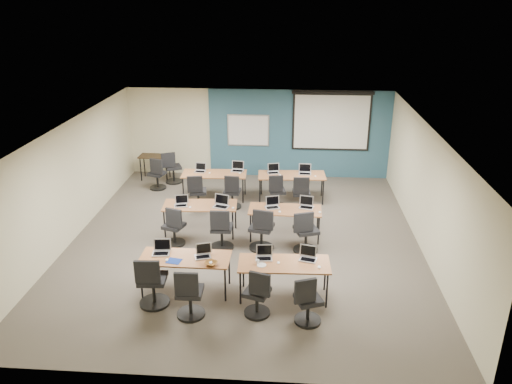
# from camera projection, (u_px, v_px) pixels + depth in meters

# --- Properties ---
(floor) EXTENTS (8.00, 9.00, 0.02)m
(floor) POSITION_uv_depth(u_px,v_px,m) (245.00, 240.00, 11.64)
(floor) COLOR #6B6354
(floor) RESTS_ON ground
(ceiling) EXTENTS (8.00, 9.00, 0.02)m
(ceiling) POSITION_uv_depth(u_px,v_px,m) (244.00, 127.00, 10.63)
(ceiling) COLOR white
(ceiling) RESTS_ON ground
(wall_back) EXTENTS (8.00, 0.04, 2.70)m
(wall_back) POSITION_uv_depth(u_px,v_px,m) (258.00, 133.00, 15.30)
(wall_back) COLOR beige
(wall_back) RESTS_ON ground
(wall_front) EXTENTS (8.00, 0.04, 2.70)m
(wall_front) POSITION_uv_depth(u_px,v_px,m) (214.00, 303.00, 6.98)
(wall_front) COLOR beige
(wall_front) RESTS_ON ground
(wall_left) EXTENTS (0.04, 9.00, 2.70)m
(wall_left) POSITION_uv_depth(u_px,v_px,m) (71.00, 182.00, 11.41)
(wall_left) COLOR beige
(wall_left) RESTS_ON ground
(wall_right) EXTENTS (0.04, 9.00, 2.70)m
(wall_right) POSITION_uv_depth(u_px,v_px,m) (427.00, 191.00, 10.87)
(wall_right) COLOR beige
(wall_right) RESTS_ON ground
(blue_accent_panel) EXTENTS (5.50, 0.04, 2.70)m
(blue_accent_panel) POSITION_uv_depth(u_px,v_px,m) (299.00, 134.00, 15.19)
(blue_accent_panel) COLOR #3D5977
(blue_accent_panel) RESTS_ON wall_back
(whiteboard) EXTENTS (1.28, 0.03, 0.98)m
(whiteboard) POSITION_uv_depth(u_px,v_px,m) (248.00, 130.00, 15.21)
(whiteboard) COLOR #B0B8BD
(whiteboard) RESTS_ON wall_back
(projector_screen) EXTENTS (2.40, 0.10, 1.82)m
(projector_screen) POSITION_uv_depth(u_px,v_px,m) (332.00, 118.00, 14.86)
(projector_screen) COLOR black
(projector_screen) RESTS_ON wall_back
(training_table_front_left) EXTENTS (1.71, 0.71, 0.73)m
(training_table_front_left) POSITION_uv_depth(u_px,v_px,m) (185.00, 259.00, 9.44)
(training_table_front_left) COLOR brown
(training_table_front_left) RESTS_ON floor
(training_table_front_right) EXTENTS (1.70, 0.71, 0.73)m
(training_table_front_right) POSITION_uv_depth(u_px,v_px,m) (284.00, 265.00, 9.24)
(training_table_front_right) COLOR #A0622F
(training_table_front_right) RESTS_ON floor
(training_table_mid_left) EXTENTS (1.73, 0.72, 0.73)m
(training_table_mid_left) POSITION_uv_depth(u_px,v_px,m) (200.00, 207.00, 11.76)
(training_table_mid_left) COLOR olive
(training_table_mid_left) RESTS_ON floor
(training_table_mid_right) EXTENTS (1.68, 0.70, 0.73)m
(training_table_mid_right) POSITION_uv_depth(u_px,v_px,m) (285.00, 211.00, 11.52)
(training_table_mid_right) COLOR olive
(training_table_mid_right) RESTS_ON floor
(training_table_back_left) EXTENTS (1.77, 0.74, 0.73)m
(training_table_back_left) POSITION_uv_depth(u_px,v_px,m) (214.00, 175.00, 13.77)
(training_table_back_left) COLOR #A16F32
(training_table_back_left) RESTS_ON floor
(training_table_back_right) EXTENTS (1.83, 0.76, 0.73)m
(training_table_back_right) POSITION_uv_depth(u_px,v_px,m) (292.00, 176.00, 13.67)
(training_table_back_right) COLOR #A16A47
(training_table_back_right) RESTS_ON floor
(laptop_0) EXTENTS (0.33, 0.28, 0.25)m
(laptop_0) POSITION_uv_depth(u_px,v_px,m) (162.00, 250.00, 9.56)
(laptop_0) COLOR #B0B0B2
(laptop_0) RESTS_ON training_table_front_left
(mouse_0) EXTENTS (0.06, 0.09, 0.03)m
(mouse_0) POSITION_uv_depth(u_px,v_px,m) (167.00, 260.00, 9.31)
(mouse_0) COLOR white
(mouse_0) RESTS_ON training_table_front_left
(task_chair_0) EXTENTS (0.56, 0.56, 1.03)m
(task_chair_0) POSITION_uv_depth(u_px,v_px,m) (152.00, 285.00, 9.07)
(task_chair_0) COLOR black
(task_chair_0) RESTS_ON floor
(laptop_1) EXTENTS (0.30, 0.26, 0.23)m
(laptop_1) POSITION_uv_depth(u_px,v_px,m) (203.00, 253.00, 9.44)
(laptop_1) COLOR silver
(laptop_1) RESTS_ON training_table_front_left
(mouse_1) EXTENTS (0.09, 0.12, 0.04)m
(mouse_1) POSITION_uv_depth(u_px,v_px,m) (211.00, 262.00, 9.22)
(mouse_1) COLOR white
(mouse_1) RESTS_ON training_table_front_left
(task_chair_1) EXTENTS (0.51, 0.51, 0.99)m
(task_chair_1) POSITION_uv_depth(u_px,v_px,m) (189.00, 297.00, 8.75)
(task_chair_1) COLOR black
(task_chair_1) RESTS_ON floor
(laptop_2) EXTENTS (0.31, 0.26, 0.24)m
(laptop_2) POSITION_uv_depth(u_px,v_px,m) (264.00, 255.00, 9.37)
(laptop_2) COLOR silver
(laptop_2) RESTS_ON training_table_front_right
(mouse_2) EXTENTS (0.06, 0.10, 0.03)m
(mouse_2) POSITION_uv_depth(u_px,v_px,m) (278.00, 263.00, 9.21)
(mouse_2) COLOR white
(mouse_2) RESTS_ON training_table_front_right
(task_chair_2) EXTENTS (0.49, 0.47, 0.96)m
(task_chair_2) POSITION_uv_depth(u_px,v_px,m) (258.00, 297.00, 8.79)
(task_chair_2) COLOR black
(task_chair_2) RESTS_ON floor
(laptop_3) EXTENTS (0.32, 0.27, 0.24)m
(laptop_3) POSITION_uv_depth(u_px,v_px,m) (308.00, 256.00, 9.34)
(laptop_3) COLOR silver
(laptop_3) RESTS_ON training_table_front_right
(mouse_3) EXTENTS (0.09, 0.11, 0.04)m
(mouse_3) POSITION_uv_depth(u_px,v_px,m) (319.00, 267.00, 9.06)
(mouse_3) COLOR white
(mouse_3) RESTS_ON training_table_front_right
(task_chair_3) EXTENTS (0.50, 0.47, 0.96)m
(task_chair_3) POSITION_uv_depth(u_px,v_px,m) (307.00, 304.00, 8.59)
(task_chair_3) COLOR black
(task_chair_3) RESTS_ON floor
(laptop_4) EXTENTS (0.30, 0.26, 0.23)m
(laptop_4) POSITION_uv_depth(u_px,v_px,m) (181.00, 203.00, 11.68)
(laptop_4) COLOR silver
(laptop_4) RESTS_ON training_table_mid_left
(mouse_4) EXTENTS (0.09, 0.11, 0.04)m
(mouse_4) POSITION_uv_depth(u_px,v_px,m) (190.00, 207.00, 11.57)
(mouse_4) COLOR white
(mouse_4) RESTS_ON training_table_mid_left
(task_chair_4) EXTENTS (0.49, 0.48, 0.96)m
(task_chair_4) POSITION_uv_depth(u_px,v_px,m) (174.00, 230.00, 11.27)
(task_chair_4) COLOR black
(task_chair_4) RESTS_ON floor
(laptop_5) EXTENTS (0.35, 0.30, 0.26)m
(laptop_5) POSITION_uv_depth(u_px,v_px,m) (221.00, 204.00, 11.63)
(laptop_5) COLOR silver
(laptop_5) RESTS_ON training_table_mid_left
(mouse_5) EXTENTS (0.06, 0.10, 0.03)m
(mouse_5) POSITION_uv_depth(u_px,v_px,m) (233.00, 208.00, 11.54)
(mouse_5) COLOR white
(mouse_5) RESTS_ON training_table_mid_left
(task_chair_5) EXTENTS (0.52, 0.52, 1.00)m
(task_chair_5) POSITION_uv_depth(u_px,v_px,m) (221.00, 232.00, 11.10)
(task_chair_5) COLOR black
(task_chair_5) RESTS_ON floor
(laptop_6) EXTENTS (0.32, 0.27, 0.25)m
(laptop_6) POSITION_uv_depth(u_px,v_px,m) (272.00, 205.00, 11.59)
(laptop_6) COLOR silver
(laptop_6) RESTS_ON training_table_mid_right
(mouse_6) EXTENTS (0.07, 0.10, 0.03)m
(mouse_6) POSITION_uv_depth(u_px,v_px,m) (280.00, 212.00, 11.34)
(mouse_6) COLOR white
(mouse_6) RESTS_ON training_table_mid_right
(task_chair_6) EXTENTS (0.56, 0.56, 1.03)m
(task_chair_6) POSITION_uv_depth(u_px,v_px,m) (262.00, 232.00, 11.06)
(task_chair_6) COLOR black
(task_chair_6) RESTS_ON floor
(laptop_7) EXTENTS (0.32, 0.28, 0.25)m
(laptop_7) POSITION_uv_depth(u_px,v_px,m) (306.00, 205.00, 11.59)
(laptop_7) COLOR #BBBBC3
(laptop_7) RESTS_ON training_table_mid_right
(mouse_7) EXTENTS (0.09, 0.11, 0.04)m
(mouse_7) POSITION_uv_depth(u_px,v_px,m) (320.00, 212.00, 11.31)
(mouse_7) COLOR white
(mouse_7) RESTS_ON training_table_mid_right
(task_chair_7) EXTENTS (0.56, 0.54, 1.02)m
(task_chair_7) POSITION_uv_depth(u_px,v_px,m) (305.00, 235.00, 10.96)
(task_chair_7) COLOR black
(task_chair_7) RESTS_ON floor
(laptop_8) EXTENTS (0.30, 0.26, 0.23)m
(laptop_8) POSITION_uv_depth(u_px,v_px,m) (200.00, 169.00, 13.88)
(laptop_8) COLOR #AEAEAE
(laptop_8) RESTS_ON training_table_back_left
(mouse_8) EXTENTS (0.08, 0.10, 0.03)m
(mouse_8) POSITION_uv_depth(u_px,v_px,m) (210.00, 173.00, 13.75)
(mouse_8) COLOR white
(mouse_8) RESTS_ON training_table_back_left
(task_chair_8) EXTENTS (0.49, 0.49, 0.98)m
(task_chair_8) POSITION_uv_depth(u_px,v_px,m) (198.00, 195.00, 13.18)
(task_chair_8) COLOR black
(task_chair_8) RESTS_ON floor
(laptop_9) EXTENTS (0.34, 0.29, 0.26)m
(laptop_9) POSITION_uv_depth(u_px,v_px,m) (238.00, 168.00, 13.95)
(laptop_9) COLOR #A7A7B4
(laptop_9) RESTS_ON training_table_back_left
(mouse_9) EXTENTS (0.07, 0.10, 0.03)m
(mouse_9) POSITION_uv_depth(u_px,v_px,m) (240.00, 173.00, 13.75)
(mouse_9) COLOR white
(mouse_9) RESTS_ON training_table_back_left
(task_chair_9) EXTENTS (0.47, 0.47, 0.96)m
(task_chair_9) POSITION_uv_depth(u_px,v_px,m) (232.00, 194.00, 13.22)
(task_chair_9) COLOR black
(task_chair_9) RESTS_ON floor
(laptop_10) EXTENTS (0.32, 0.27, 0.24)m
(laptop_10) POSITION_uv_depth(u_px,v_px,m) (273.00, 171.00, 13.79)
(laptop_10) COLOR #BABAC3
(laptop_10) RESTS_ON training_table_back_right
(mouse_10) EXTENTS (0.08, 0.10, 0.03)m
(mouse_10) POSITION_uv_depth(u_px,v_px,m) (280.00, 175.00, 13.59)
(mouse_10) COLOR white
(mouse_10) RESTS_ON training_table_back_right
(task_chair_10) EXTENTS (0.46, 0.46, 0.95)m
(task_chair_10) POSITION_uv_depth(u_px,v_px,m) (277.00, 194.00, 13.28)
(task_chair_10) COLOR black
(task_chair_10) RESTS_ON floor
(laptop_11) EXTENTS (0.34, 0.29, 0.26)m
(laptop_11) POSITION_uv_depth(u_px,v_px,m) (305.00, 171.00, 13.72)
(laptop_11) COLOR #BABAC7
(laptop_11) RESTS_ON training_table_back_right
(mouse_11) EXTENTS (0.06, 0.09, 0.03)m
(mouse_11) POSITION_uv_depth(u_px,v_px,m) (315.00, 176.00, 13.51)
(mouse_11) COLOR white
(mouse_11) RESTS_ON training_table_back_right
(task_chair_11) EXTENTS (0.51, 0.51, 0.99)m
(task_chair_11) POSITION_uv_depth(u_px,v_px,m) (301.00, 196.00, 13.06)
(task_chair_11) COLOR black
(task_chair_11) RESTS_ON floor
(blue_mousepad) EXTENTS (0.30, 0.26, 0.01)m
(blue_mousepad) POSITION_uv_depth(u_px,v_px,m) (174.00, 261.00, 9.28)
(blue_mousepad) COLOR navy
(blue_mousepad) RESTS_ON training_table_front_left
(snack_bowl) EXTENTS (0.30, 0.30, 0.06)m
(snack_bowl) POSITION_uv_depth(u_px,v_px,m) (211.00, 263.00, 9.15)
(snack_bowl) COLOR brown
(snack_bowl) RESTS_ON training_table_front_left
(snack_plate) EXTENTS (0.21, 0.21, 0.01)m
(snack_plate) POSITION_uv_depth(u_px,v_px,m) (262.00, 265.00, 9.14)
(snack_plate) COLOR white
(snack_plate) RESTS_ON training_table_front_right
(coffee_cup) EXTENTS (0.06, 0.06, 0.05)m
(coffee_cup) POSITION_uv_depth(u_px,v_px,m) (257.00, 262.00, 9.18)
(coffee_cup) COLOR white
(coffee_cup) RESTS_ON snack_plate
(utility_table) EXTENTS (0.91, 0.51, 0.75)m
(utility_table) POSITION_uv_depth(u_px,v_px,m) (154.00, 159.00, 15.21)
(utility_table) COLOR #342213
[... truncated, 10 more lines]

